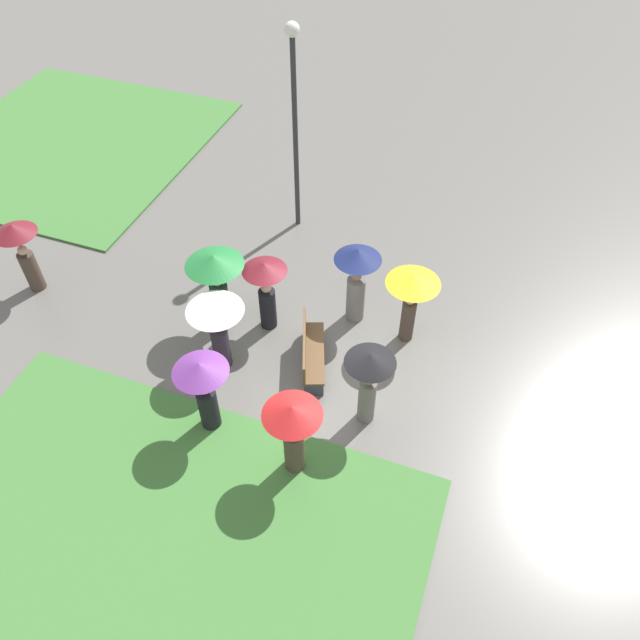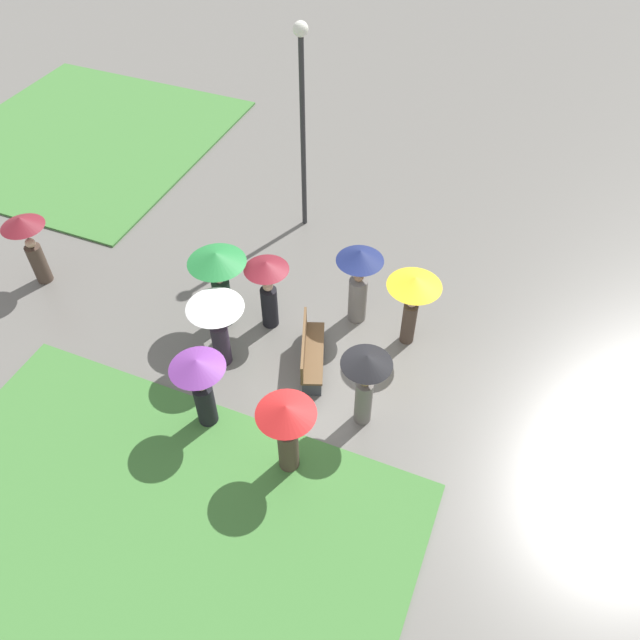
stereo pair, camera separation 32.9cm
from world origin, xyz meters
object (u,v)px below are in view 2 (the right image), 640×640
object	(u,v)px
crowd_person_navy	(359,275)
crowd_person_white	(217,317)
crowd_person_black	(366,377)
lone_walker_mid_plaza	(28,238)
park_bench	(309,351)
crowd_person_yellow	(413,293)
crowd_person_red	(287,426)
crowd_person_green	(219,273)
crowd_person_purple	(200,382)
lamp_post	(302,107)
crowd_person_maroon	(268,284)

from	to	relation	value
crowd_person_navy	crowd_person_white	distance (m)	3.04
crowd_person_black	lone_walker_mid_plaza	distance (m)	8.19
park_bench	crowd_person_white	distance (m)	1.96
park_bench	crowd_person_black	xyz separation A→B (m)	(-0.80, -1.42, 0.81)
crowd_person_yellow	crowd_person_black	xyz separation A→B (m)	(-2.25, 0.19, -0.11)
crowd_person_red	crowd_person_green	bearing A→B (deg)	176.05
park_bench	crowd_person_purple	world-z (taller)	crowd_person_purple
park_bench	crowd_person_navy	distance (m)	1.89
lamp_post	crowd_person_black	bearing A→B (deg)	-146.54
crowd_person_navy	crowd_person_purple	distance (m)	3.98
lamp_post	crowd_person_red	distance (m)	7.32
crowd_person_maroon	crowd_person_green	bearing A→B (deg)	-65.56
crowd_person_white	crowd_person_green	size ratio (longest dim) A/B	0.91
lamp_post	crowd_person_yellow	size ratio (longest dim) A/B	2.80
crowd_person_black	crowd_person_red	size ratio (longest dim) A/B	1.02
crowd_person_black	crowd_person_red	distance (m)	1.69
crowd_person_purple	crowd_person_white	bearing A→B (deg)	-113.63
crowd_person_navy	crowd_person_maroon	distance (m)	1.88
crowd_person_green	crowd_person_purple	xyz separation A→B (m)	(-2.45, -0.96, -0.19)
crowd_person_green	crowd_person_maroon	world-z (taller)	crowd_person_green
crowd_person_maroon	crowd_person_yellow	bearing A→B (deg)	109.70
crowd_person_yellow	crowd_person_green	size ratio (longest dim) A/B	0.93
crowd_person_purple	lone_walker_mid_plaza	distance (m)	5.84
park_bench	lamp_post	bearing A→B (deg)	3.82
lamp_post	crowd_person_yellow	xyz separation A→B (m)	(-2.89, -3.59, -1.79)
lone_walker_mid_plaza	crowd_person_white	bearing A→B (deg)	-93.41
crowd_person_white	crowd_person_red	size ratio (longest dim) A/B	0.97
crowd_person_yellow	crowd_person_maroon	size ratio (longest dim) A/B	1.02
crowd_person_yellow	crowd_person_white	world-z (taller)	crowd_person_yellow
lamp_post	crowd_person_maroon	size ratio (longest dim) A/B	2.85
lone_walker_mid_plaza	crowd_person_purple	bearing A→B (deg)	-107.00
crowd_person_red	crowd_person_purple	world-z (taller)	crowd_person_red
crowd_person_white	crowd_person_green	bearing A→B (deg)	1.39
lamp_post	crowd_person_yellow	world-z (taller)	lamp_post
lamp_post	crowd_person_white	xyz separation A→B (m)	(-4.87, -0.27, -1.89)
crowd_person_red	crowd_person_purple	size ratio (longest dim) A/B	1.00
crowd_person_yellow	crowd_person_maroon	distance (m)	2.96
lamp_post	crowd_person_black	world-z (taller)	lamp_post
crowd_person_black	crowd_person_purple	xyz separation A→B (m)	(-1.16, 2.67, -0.06)
crowd_person_navy	crowd_person_white	world-z (taller)	crowd_person_navy
crowd_person_yellow	crowd_person_navy	bearing A→B (deg)	-60.53
crowd_person_green	crowd_person_purple	size ratio (longest dim) A/B	1.07
crowd_person_navy	crowd_person_red	bearing A→B (deg)	63.39
park_bench	crowd_person_maroon	xyz separation A→B (m)	(0.79, 1.26, 0.69)
crowd_person_navy	crowd_person_white	bearing A→B (deg)	17.20
crowd_person_red	crowd_person_black	bearing A→B (deg)	100.12
crowd_person_black	park_bench	bearing A→B (deg)	-70.81
lone_walker_mid_plaza	crowd_person_black	bearing A→B (deg)	-92.80
crowd_person_black	lone_walker_mid_plaza	bearing A→B (deg)	-47.43
crowd_person_white	crowd_person_maroon	size ratio (longest dim) A/B	1.00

